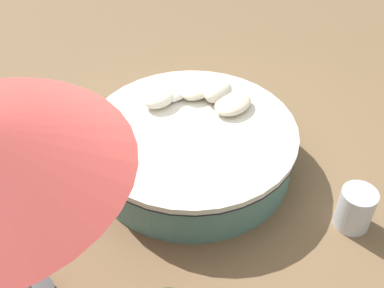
% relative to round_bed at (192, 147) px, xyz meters
% --- Properties ---
extents(ground_plane, '(16.00, 16.00, 0.00)m').
position_rel_round_bed_xyz_m(ground_plane, '(0.00, 0.00, -0.31)').
color(ground_plane, brown).
extents(round_bed, '(2.53, 2.53, 0.60)m').
position_rel_round_bed_xyz_m(round_bed, '(0.00, 0.00, 0.00)').
color(round_bed, '#4C726B').
rests_on(round_bed, ground_plane).
extents(throw_pillow_0, '(0.53, 0.38, 0.16)m').
position_rel_round_bed_xyz_m(throw_pillow_0, '(0.63, -0.09, 0.37)').
color(throw_pillow_0, beige).
rests_on(throw_pillow_0, round_bed).
extents(throw_pillow_1, '(0.42, 0.28, 0.22)m').
position_rel_round_bed_xyz_m(throw_pillow_1, '(0.66, 0.17, 0.40)').
color(throw_pillow_1, beige).
rests_on(throw_pillow_1, round_bed).
extents(throw_pillow_2, '(0.52, 0.36, 0.17)m').
position_rel_round_bed_xyz_m(throw_pillow_2, '(0.55, 0.43, 0.38)').
color(throw_pillow_2, beige).
rests_on(throw_pillow_2, round_bed).
extents(throw_pillow_3, '(0.51, 0.30, 0.15)m').
position_rel_round_bed_xyz_m(throw_pillow_3, '(0.34, 0.59, 0.37)').
color(throw_pillow_3, white).
rests_on(throw_pillow_3, round_bed).
extents(throw_pillow_4, '(0.44, 0.33, 0.20)m').
position_rel_round_bed_xyz_m(throw_pillow_4, '(0.07, 0.63, 0.39)').
color(throw_pillow_4, silver).
rests_on(throw_pillow_4, round_bed).
extents(side_table, '(0.39, 0.39, 0.50)m').
position_rel_round_bed_xyz_m(side_table, '(0.55, -1.93, -0.05)').
color(side_table, '#B7B7BC').
rests_on(side_table, ground_plane).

